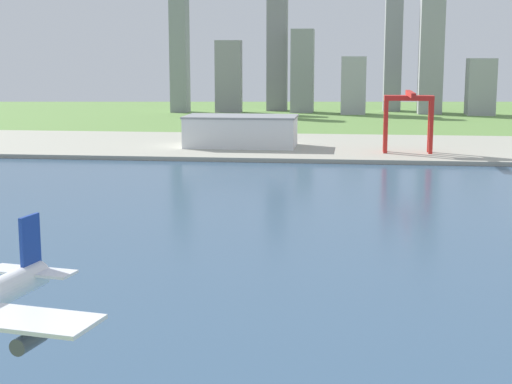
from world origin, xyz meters
name	(u,v)px	position (x,y,z in m)	size (l,w,h in m)	color
ground_plane	(316,206)	(0.00, 300.00, 0.00)	(2400.00, 2400.00, 0.00)	#628D43
water_bay	(307,241)	(0.00, 240.00, 0.07)	(840.00, 360.00, 0.15)	#385675
industrial_pier	(330,147)	(0.00, 490.00, 1.25)	(840.00, 140.00, 2.50)	#A7A594
port_crane_red	(409,107)	(44.96, 452.70, 28.61)	(27.64, 46.28, 35.34)	red
warehouse_main	(241,131)	(-54.09, 474.50, 11.99)	(67.95, 35.88, 18.93)	white
distant_skyline	(363,60)	(22.91, 816.00, 54.15)	(406.30, 77.52, 146.89)	gray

